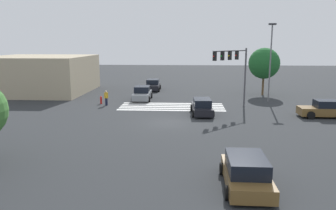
{
  "coord_description": "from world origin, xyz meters",
  "views": [
    {
      "loc": [
        -1.58,
        27.11,
        6.73
      ],
      "look_at": [
        0.0,
        0.0,
        1.52
      ],
      "focal_mm": 35.0,
      "sensor_mm": 36.0,
      "label": 1
    }
  ],
  "objects_px": {
    "traffic_signal_mast": "(234,63)",
    "car_4": "(323,109)",
    "car_1": "(246,172)",
    "car_3": "(142,94)",
    "car_2": "(202,107)",
    "tree_corner_b": "(264,63)",
    "street_light_pole_a": "(271,56)",
    "fire_hydrant": "(101,100)",
    "car_0": "(153,85)",
    "pedestrian": "(106,97)"
  },
  "relations": [
    {
      "from": "car_1",
      "to": "street_light_pole_a",
      "type": "distance_m",
      "value": 24.62
    },
    {
      "from": "pedestrian",
      "to": "fire_hydrant",
      "type": "xyz_separation_m",
      "value": [
        0.81,
        -0.86,
        -0.47
      ]
    },
    {
      "from": "car_1",
      "to": "fire_hydrant",
      "type": "distance_m",
      "value": 24.04
    },
    {
      "from": "street_light_pole_a",
      "to": "tree_corner_b",
      "type": "bearing_deg",
      "value": -94.94
    },
    {
      "from": "traffic_signal_mast",
      "to": "car_2",
      "type": "relative_size",
      "value": 1.34
    },
    {
      "from": "car_2",
      "to": "car_0",
      "type": "bearing_deg",
      "value": 19.27
    },
    {
      "from": "car_4",
      "to": "tree_corner_b",
      "type": "bearing_deg",
      "value": -77.89
    },
    {
      "from": "traffic_signal_mast",
      "to": "car_3",
      "type": "xyz_separation_m",
      "value": [
        9.99,
        -4.87,
        -3.91
      ]
    },
    {
      "from": "car_4",
      "to": "car_3",
      "type": "bearing_deg",
      "value": -24.37
    },
    {
      "from": "car_0",
      "to": "car_4",
      "type": "height_order",
      "value": "car_4"
    },
    {
      "from": "car_1",
      "to": "car_4",
      "type": "distance_m",
      "value": 18.03
    },
    {
      "from": "car_4",
      "to": "tree_corner_b",
      "type": "xyz_separation_m",
      "value": [
        2.59,
        -12.78,
        3.36
      ]
    },
    {
      "from": "car_3",
      "to": "pedestrian",
      "type": "xyz_separation_m",
      "value": [
        3.41,
        3.79,
        0.16
      ]
    },
    {
      "from": "car_1",
      "to": "fire_hydrant",
      "type": "bearing_deg",
      "value": 31.86
    },
    {
      "from": "fire_hydrant",
      "to": "car_0",
      "type": "bearing_deg",
      "value": -113.15
    },
    {
      "from": "car_1",
      "to": "car_3",
      "type": "bearing_deg",
      "value": 20.0
    },
    {
      "from": "car_2",
      "to": "car_3",
      "type": "distance_m",
      "value": 10.23
    },
    {
      "from": "car_1",
      "to": "tree_corner_b",
      "type": "bearing_deg",
      "value": -13.1
    },
    {
      "from": "fire_hydrant",
      "to": "pedestrian",
      "type": "bearing_deg",
      "value": 133.1
    },
    {
      "from": "traffic_signal_mast",
      "to": "tree_corner_b",
      "type": "xyz_separation_m",
      "value": [
        -5.16,
        -9.37,
        -0.57
      ]
    },
    {
      "from": "fire_hydrant",
      "to": "street_light_pole_a",
      "type": "bearing_deg",
      "value": -171.98
    },
    {
      "from": "traffic_signal_mast",
      "to": "street_light_pole_a",
      "type": "relative_size",
      "value": 0.7
    },
    {
      "from": "car_2",
      "to": "fire_hydrant",
      "type": "distance_m",
      "value": 11.96
    },
    {
      "from": "car_1",
      "to": "car_3",
      "type": "distance_m",
      "value": 24.91
    },
    {
      "from": "car_3",
      "to": "car_4",
      "type": "xyz_separation_m",
      "value": [
        -17.74,
        8.28,
        -0.02
      ]
    },
    {
      "from": "traffic_signal_mast",
      "to": "car_4",
      "type": "xyz_separation_m",
      "value": [
        -7.75,
        3.4,
        -3.93
      ]
    },
    {
      "from": "car_2",
      "to": "fire_hydrant",
      "type": "relative_size",
      "value": 5.33
    },
    {
      "from": "car_2",
      "to": "tree_corner_b",
      "type": "bearing_deg",
      "value": -37.31
    },
    {
      "from": "tree_corner_b",
      "to": "car_4",
      "type": "bearing_deg",
      "value": 101.46
    },
    {
      "from": "traffic_signal_mast",
      "to": "car_2",
      "type": "xyz_separation_m",
      "value": [
        3.23,
        2.8,
        -3.95
      ]
    },
    {
      "from": "car_4",
      "to": "fire_hydrant",
      "type": "xyz_separation_m",
      "value": [
        21.96,
        -5.35,
        -0.29
      ]
    },
    {
      "from": "pedestrian",
      "to": "car_4",
      "type": "bearing_deg",
      "value": 33.87
    },
    {
      "from": "car_0",
      "to": "car_1",
      "type": "distance_m",
      "value": 32.43
    },
    {
      "from": "car_1",
      "to": "pedestrian",
      "type": "bearing_deg",
      "value": 31.24
    },
    {
      "from": "traffic_signal_mast",
      "to": "car_4",
      "type": "bearing_deg",
      "value": 111.28
    },
    {
      "from": "tree_corner_b",
      "to": "street_light_pole_a",
      "type": "bearing_deg",
      "value": 85.06
    },
    {
      "from": "pedestrian",
      "to": "tree_corner_b",
      "type": "relative_size",
      "value": 0.27
    },
    {
      "from": "car_4",
      "to": "pedestrian",
      "type": "height_order",
      "value": "pedestrian"
    },
    {
      "from": "car_2",
      "to": "street_light_pole_a",
      "type": "relative_size",
      "value": 0.52
    },
    {
      "from": "car_3",
      "to": "fire_hydrant",
      "type": "xyz_separation_m",
      "value": [
        4.22,
        2.93,
        -0.31
      ]
    },
    {
      "from": "tree_corner_b",
      "to": "car_0",
      "type": "bearing_deg",
      "value": -13.24
    },
    {
      "from": "car_4",
      "to": "pedestrian",
      "type": "xyz_separation_m",
      "value": [
        21.15,
        -4.49,
        0.18
      ]
    },
    {
      "from": "car_0",
      "to": "pedestrian",
      "type": "relative_size",
      "value": 2.72
    },
    {
      "from": "street_light_pole_a",
      "to": "fire_hydrant",
      "type": "relative_size",
      "value": 10.26
    },
    {
      "from": "car_0",
      "to": "fire_hydrant",
      "type": "xyz_separation_m",
      "value": [
        4.66,
        10.89,
        -0.29
      ]
    },
    {
      "from": "car_2",
      "to": "tree_corner_b",
      "type": "height_order",
      "value": "tree_corner_b"
    },
    {
      "from": "car_1",
      "to": "fire_hydrant",
      "type": "height_order",
      "value": "car_1"
    },
    {
      "from": "car_2",
      "to": "tree_corner_b",
      "type": "xyz_separation_m",
      "value": [
        -8.39,
        -12.18,
        3.37
      ]
    },
    {
      "from": "car_1",
      "to": "car_3",
      "type": "height_order",
      "value": "car_3"
    },
    {
      "from": "car_1",
      "to": "tree_corner_b",
      "type": "relative_size",
      "value": 0.74
    }
  ]
}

